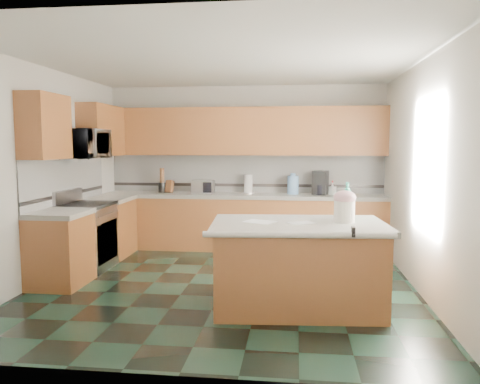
# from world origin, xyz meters

# --- Properties ---
(floor) EXTENTS (4.60, 4.60, 0.00)m
(floor) POSITION_xyz_m (0.00, 0.00, 0.00)
(floor) COLOR black
(floor) RESTS_ON ground
(ceiling) EXTENTS (4.60, 4.60, 0.00)m
(ceiling) POSITION_xyz_m (0.00, 0.00, 2.70)
(ceiling) COLOR white
(ceiling) RESTS_ON ground
(wall_back) EXTENTS (4.60, 0.04, 2.70)m
(wall_back) POSITION_xyz_m (0.00, 2.32, 1.35)
(wall_back) COLOR silver
(wall_back) RESTS_ON ground
(wall_front) EXTENTS (4.60, 0.04, 2.70)m
(wall_front) POSITION_xyz_m (0.00, -2.32, 1.35)
(wall_front) COLOR silver
(wall_front) RESTS_ON ground
(wall_left) EXTENTS (0.04, 4.60, 2.70)m
(wall_left) POSITION_xyz_m (-2.32, 0.00, 1.35)
(wall_left) COLOR silver
(wall_left) RESTS_ON ground
(wall_right) EXTENTS (0.04, 4.60, 2.70)m
(wall_right) POSITION_xyz_m (2.32, 0.00, 1.35)
(wall_right) COLOR silver
(wall_right) RESTS_ON ground
(back_base_cab) EXTENTS (4.60, 0.60, 0.86)m
(back_base_cab) POSITION_xyz_m (0.00, 2.00, 0.43)
(back_base_cab) COLOR #5F3316
(back_base_cab) RESTS_ON ground
(back_countertop) EXTENTS (4.60, 0.64, 0.06)m
(back_countertop) POSITION_xyz_m (0.00, 2.00, 0.89)
(back_countertop) COLOR white
(back_countertop) RESTS_ON back_base_cab
(back_upper_cab) EXTENTS (4.60, 0.33, 0.78)m
(back_upper_cab) POSITION_xyz_m (0.00, 2.13, 1.94)
(back_upper_cab) COLOR #5F3316
(back_upper_cab) RESTS_ON wall_back
(back_backsplash) EXTENTS (4.60, 0.02, 0.63)m
(back_backsplash) POSITION_xyz_m (0.00, 2.29, 1.24)
(back_backsplash) COLOR silver
(back_backsplash) RESTS_ON back_countertop
(back_accent_band) EXTENTS (4.60, 0.01, 0.05)m
(back_accent_band) POSITION_xyz_m (0.00, 2.28, 1.04)
(back_accent_band) COLOR black
(back_accent_band) RESTS_ON back_countertop
(left_base_cab_rear) EXTENTS (0.60, 0.82, 0.86)m
(left_base_cab_rear) POSITION_xyz_m (-2.00, 1.29, 0.43)
(left_base_cab_rear) COLOR #5F3316
(left_base_cab_rear) RESTS_ON ground
(left_counter_rear) EXTENTS (0.64, 0.82, 0.06)m
(left_counter_rear) POSITION_xyz_m (-2.00, 1.29, 0.89)
(left_counter_rear) COLOR white
(left_counter_rear) RESTS_ON left_base_cab_rear
(left_base_cab_front) EXTENTS (0.60, 0.72, 0.86)m
(left_base_cab_front) POSITION_xyz_m (-2.00, -0.24, 0.43)
(left_base_cab_front) COLOR #5F3316
(left_base_cab_front) RESTS_ON ground
(left_counter_front) EXTENTS (0.64, 0.72, 0.06)m
(left_counter_front) POSITION_xyz_m (-2.00, -0.24, 0.89)
(left_counter_front) COLOR white
(left_counter_front) RESTS_ON left_base_cab_front
(left_backsplash) EXTENTS (0.02, 2.30, 0.63)m
(left_backsplash) POSITION_xyz_m (-2.29, 0.55, 1.24)
(left_backsplash) COLOR silver
(left_backsplash) RESTS_ON wall_left
(left_accent_band) EXTENTS (0.01, 2.30, 0.05)m
(left_accent_band) POSITION_xyz_m (-2.28, 0.55, 1.04)
(left_accent_band) COLOR black
(left_accent_band) RESTS_ON wall_left
(left_upper_cab_rear) EXTENTS (0.33, 1.09, 0.78)m
(left_upper_cab_rear) POSITION_xyz_m (-2.13, 1.42, 1.94)
(left_upper_cab_rear) COLOR #5F3316
(left_upper_cab_rear) RESTS_ON wall_left
(left_upper_cab_front) EXTENTS (0.33, 0.72, 0.78)m
(left_upper_cab_front) POSITION_xyz_m (-2.13, -0.24, 1.94)
(left_upper_cab_front) COLOR #5F3316
(left_upper_cab_front) RESTS_ON wall_left
(range_body) EXTENTS (0.60, 0.76, 0.88)m
(range_body) POSITION_xyz_m (-2.00, 0.50, 0.44)
(range_body) COLOR #B7B7BC
(range_body) RESTS_ON ground
(range_oven_door) EXTENTS (0.02, 0.68, 0.55)m
(range_oven_door) POSITION_xyz_m (-1.71, 0.50, 0.40)
(range_oven_door) COLOR black
(range_oven_door) RESTS_ON range_body
(range_cooktop) EXTENTS (0.62, 0.78, 0.04)m
(range_cooktop) POSITION_xyz_m (-2.00, 0.50, 0.90)
(range_cooktop) COLOR black
(range_cooktop) RESTS_ON range_body
(range_handle) EXTENTS (0.02, 0.66, 0.02)m
(range_handle) POSITION_xyz_m (-1.68, 0.50, 0.78)
(range_handle) COLOR #B7B7BC
(range_handle) RESTS_ON range_body
(range_backguard) EXTENTS (0.06, 0.76, 0.18)m
(range_backguard) POSITION_xyz_m (-2.26, 0.50, 1.02)
(range_backguard) COLOR #B7B7BC
(range_backguard) RESTS_ON range_body
(microwave) EXTENTS (0.50, 0.73, 0.41)m
(microwave) POSITION_xyz_m (-2.00, 0.50, 1.73)
(microwave) COLOR #B7B7BC
(microwave) RESTS_ON wall_left
(island_base) EXTENTS (1.76, 1.09, 0.86)m
(island_base) POSITION_xyz_m (0.89, -0.72, 0.43)
(island_base) COLOR #5F3316
(island_base) RESTS_ON ground
(island_top) EXTENTS (1.87, 1.20, 0.06)m
(island_top) POSITION_xyz_m (0.89, -0.72, 0.89)
(island_top) COLOR white
(island_top) RESTS_ON island_base
(island_bullnose) EXTENTS (1.79, 0.19, 0.06)m
(island_bullnose) POSITION_xyz_m (0.89, -1.25, 0.89)
(island_bullnose) COLOR white
(island_bullnose) RESTS_ON island_base
(treat_jar) EXTENTS (0.22, 0.22, 0.22)m
(treat_jar) POSITION_xyz_m (1.36, -0.65, 1.03)
(treat_jar) COLOR white
(treat_jar) RESTS_ON island_top
(treat_jar_lid) EXTENTS (0.23, 0.23, 0.15)m
(treat_jar_lid) POSITION_xyz_m (1.36, -0.65, 1.18)
(treat_jar_lid) COLOR #C78D97
(treat_jar_lid) RESTS_ON treat_jar
(treat_jar_knob) EXTENTS (0.08, 0.03, 0.03)m
(treat_jar_knob) POSITION_xyz_m (1.36, -0.65, 1.23)
(treat_jar_knob) COLOR tan
(treat_jar_knob) RESTS_ON treat_jar_lid
(treat_jar_knob_end_l) EXTENTS (0.04, 0.04, 0.04)m
(treat_jar_knob_end_l) POSITION_xyz_m (1.33, -0.65, 1.23)
(treat_jar_knob_end_l) COLOR tan
(treat_jar_knob_end_l) RESTS_ON treat_jar_lid
(treat_jar_knob_end_r) EXTENTS (0.04, 0.04, 0.04)m
(treat_jar_knob_end_r) POSITION_xyz_m (1.40, -0.65, 1.23)
(treat_jar_knob_end_r) COLOR tan
(treat_jar_knob_end_r) RESTS_ON treat_jar_lid
(soap_bottle_island) EXTENTS (0.16, 0.16, 0.40)m
(soap_bottle_island) POSITION_xyz_m (1.41, -0.45, 1.12)
(soap_bottle_island) COLOR #33B299
(soap_bottle_island) RESTS_ON island_top
(paper_sheet_a) EXTENTS (0.33, 0.30, 0.00)m
(paper_sheet_a) POSITION_xyz_m (0.92, -0.76, 0.92)
(paper_sheet_a) COLOR white
(paper_sheet_a) RESTS_ON island_top
(paper_sheet_b) EXTENTS (0.38, 0.35, 0.00)m
(paper_sheet_b) POSITION_xyz_m (0.49, -0.74, 0.92)
(paper_sheet_b) COLOR white
(paper_sheet_b) RESTS_ON island_top
(clamp_body) EXTENTS (0.03, 0.10, 0.09)m
(clamp_body) POSITION_xyz_m (1.39, -1.23, 0.93)
(clamp_body) COLOR black
(clamp_body) RESTS_ON island_top
(clamp_handle) EXTENTS (0.02, 0.07, 0.02)m
(clamp_handle) POSITION_xyz_m (1.39, -1.30, 0.91)
(clamp_handle) COLOR black
(clamp_handle) RESTS_ON island_top
(knife_block) EXTENTS (0.14, 0.17, 0.22)m
(knife_block) POSITION_xyz_m (-1.24, 2.05, 1.02)
(knife_block) COLOR #472814
(knife_block) RESTS_ON back_countertop
(utensil_crock) EXTENTS (0.13, 0.13, 0.17)m
(utensil_crock) POSITION_xyz_m (-1.38, 2.08, 1.00)
(utensil_crock) COLOR black
(utensil_crock) RESTS_ON back_countertop
(utensil_bundle) EXTENTS (0.08, 0.08, 0.24)m
(utensil_bundle) POSITION_xyz_m (-1.38, 2.08, 1.21)
(utensil_bundle) COLOR #472814
(utensil_bundle) RESTS_ON utensil_crock
(toaster_oven) EXTENTS (0.38, 0.27, 0.21)m
(toaster_oven) POSITION_xyz_m (-0.67, 2.05, 1.03)
(toaster_oven) COLOR #B7B7BC
(toaster_oven) RESTS_ON back_countertop
(toaster_oven_door) EXTENTS (0.32, 0.01, 0.17)m
(toaster_oven_door) POSITION_xyz_m (-0.67, 1.93, 1.03)
(toaster_oven_door) COLOR black
(toaster_oven_door) RESTS_ON toaster_oven
(paper_towel) EXTENTS (0.14, 0.14, 0.31)m
(paper_towel) POSITION_xyz_m (0.08, 2.10, 1.07)
(paper_towel) COLOR white
(paper_towel) RESTS_ON back_countertop
(paper_towel_base) EXTENTS (0.20, 0.20, 0.01)m
(paper_towel_base) POSITION_xyz_m (0.08, 2.10, 0.93)
(paper_towel_base) COLOR #B7B7BC
(paper_towel_base) RESTS_ON back_countertop
(water_jug) EXTENTS (0.18, 0.18, 0.30)m
(water_jug) POSITION_xyz_m (0.82, 2.06, 1.07)
(water_jug) COLOR #6F9ED4
(water_jug) RESTS_ON back_countertop
(water_jug_neck) EXTENTS (0.09, 0.09, 0.04)m
(water_jug_neck) POSITION_xyz_m (0.82, 2.06, 1.24)
(water_jug_neck) COLOR #6F9ED4
(water_jug_neck) RESTS_ON water_jug
(coffee_maker) EXTENTS (0.28, 0.30, 0.38)m
(coffee_maker) POSITION_xyz_m (1.26, 2.08, 1.11)
(coffee_maker) COLOR black
(coffee_maker) RESTS_ON back_countertop
(coffee_carafe) EXTENTS (0.16, 0.16, 0.16)m
(coffee_carafe) POSITION_xyz_m (1.26, 2.02, 1.00)
(coffee_carafe) COLOR black
(coffee_carafe) RESTS_ON back_countertop
(soap_bottle_back) EXTENTS (0.13, 0.13, 0.20)m
(soap_bottle_back) POSITION_xyz_m (1.45, 2.05, 1.02)
(soap_bottle_back) COLOR white
(soap_bottle_back) RESTS_ON back_countertop
(soap_back_cap) EXTENTS (0.02, 0.02, 0.03)m
(soap_back_cap) POSITION_xyz_m (1.45, 2.05, 1.13)
(soap_back_cap) COLOR red
(soap_back_cap) RESTS_ON soap_bottle_back
(window_light_proxy) EXTENTS (0.02, 1.40, 1.10)m
(window_light_proxy) POSITION_xyz_m (2.29, -0.20, 1.50)
(window_light_proxy) COLOR white
(window_light_proxy) RESTS_ON wall_right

